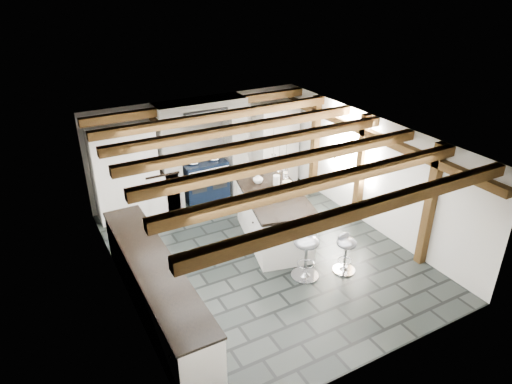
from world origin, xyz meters
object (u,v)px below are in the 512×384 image
range_cooker (205,179)px  kitchen_island (274,217)px  bar_stool_far (306,249)px  bar_stool_near (346,249)px

range_cooker → kitchen_island: (0.44, -2.36, 0.05)m
bar_stool_far → kitchen_island: bearing=76.1°
bar_stool_near → bar_stool_far: size_ratio=0.82×
range_cooker → bar_stool_near: 3.97m
kitchen_island → bar_stool_near: (0.58, -1.48, -0.06)m
bar_stool_far → range_cooker: bearing=86.6°
range_cooker → bar_stool_near: (1.02, -3.83, -0.01)m
kitchen_island → bar_stool_near: size_ratio=3.03×
kitchen_island → bar_stool_near: 1.59m
bar_stool_near → bar_stool_far: (-0.70, 0.20, 0.10)m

